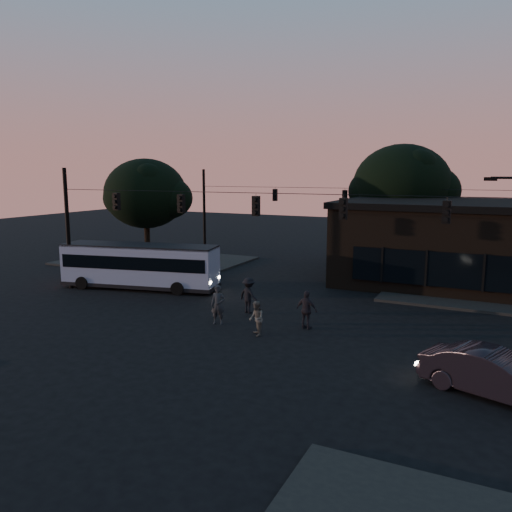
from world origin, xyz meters
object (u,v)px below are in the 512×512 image
at_px(building, 462,243).
at_px(car, 494,374).
at_px(pedestrian_a, 218,305).
at_px(pedestrian_d, 249,295).
at_px(pedestrian_b, 256,318).
at_px(bus, 140,264).
at_px(pedestrian_c, 307,310).

bearing_deg(building, car, -82.70).
distance_m(pedestrian_a, pedestrian_d, 2.44).
xyz_separation_m(pedestrian_b, pedestrian_d, (-1.97, 3.15, 0.14)).
height_order(bus, pedestrian_d, bus).
distance_m(bus, pedestrian_a, 9.27).
height_order(pedestrian_a, pedestrian_c, pedestrian_a).
xyz_separation_m(bus, pedestrian_c, (12.27, -3.20, -0.65)).
distance_m(building, pedestrian_b, 17.05).
bearing_deg(car, pedestrian_c, 81.47).
relative_size(building, pedestrian_c, 8.45).
bearing_deg(bus, pedestrian_a, -40.08).
relative_size(bus, car, 2.22).
relative_size(bus, pedestrian_c, 5.58).
relative_size(pedestrian_a, pedestrian_c, 1.04).
height_order(pedestrian_a, pedestrian_b, pedestrian_a).
height_order(building, pedestrian_d, building).
relative_size(car, pedestrian_b, 2.91).
height_order(car, pedestrian_a, pedestrian_a).
distance_m(building, pedestrian_a, 17.59).
height_order(building, car, building).
height_order(bus, pedestrian_c, bus).
height_order(bus, pedestrian_b, bus).
relative_size(bus, pedestrian_d, 5.49).
bearing_deg(bus, building, 17.40).
distance_m(car, pedestrian_d, 12.74).
xyz_separation_m(pedestrian_a, pedestrian_c, (4.10, 1.14, -0.04)).
xyz_separation_m(pedestrian_a, pedestrian_b, (2.41, -0.75, -0.16)).
bearing_deg(car, bus, 88.72).
bearing_deg(bus, pedestrian_d, -24.77).
bearing_deg(building, pedestrian_a, -124.04).
relative_size(car, pedestrian_c, 2.52).
bearing_deg(pedestrian_c, pedestrian_b, 58.65).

